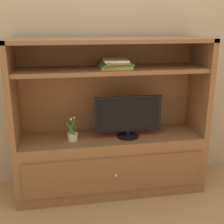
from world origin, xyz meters
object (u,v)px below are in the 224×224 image
Objects in this scene: media_console at (111,145)px; magazine_stack at (115,64)px; potted_plant at (73,136)px; tv_monitor at (128,116)px.

magazine_stack is at bearing -18.61° from media_console.
potted_plant is (-0.36, -0.06, 0.14)m from media_console.
magazine_stack reaches higher than tv_monitor.
potted_plant is (-0.51, 0.00, -0.16)m from tv_monitor.
potted_plant is at bearing -171.16° from media_console.
tv_monitor is (0.15, -0.06, 0.30)m from media_console.
media_console is at bearing 158.21° from tv_monitor.
magazine_stack is at bearing 6.46° from potted_plant.
potted_plant is at bearing 179.64° from tv_monitor.
tv_monitor is at bearing -0.36° from potted_plant.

